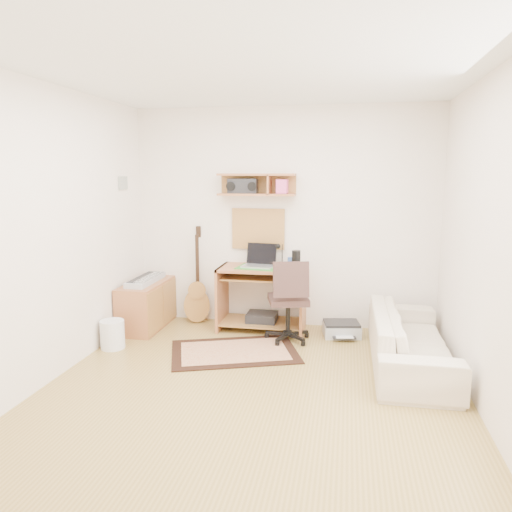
% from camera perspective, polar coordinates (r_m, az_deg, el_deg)
% --- Properties ---
extents(floor, '(3.60, 4.00, 0.01)m').
position_cam_1_polar(floor, '(4.19, -0.71, -16.21)').
color(floor, '#A48544').
rests_on(floor, ground).
extents(ceiling, '(3.60, 4.00, 0.01)m').
position_cam_1_polar(ceiling, '(3.85, -0.80, 21.37)').
color(ceiling, white).
rests_on(ceiling, ground).
extents(back_wall, '(3.60, 0.01, 2.60)m').
position_cam_1_polar(back_wall, '(5.77, 3.25, 4.48)').
color(back_wall, white).
rests_on(back_wall, ground).
extents(left_wall, '(0.01, 4.00, 2.60)m').
position_cam_1_polar(left_wall, '(4.52, -23.78, 2.19)').
color(left_wall, white).
rests_on(left_wall, ground).
extents(right_wall, '(0.01, 4.00, 2.60)m').
position_cam_1_polar(right_wall, '(3.87, 26.41, 0.86)').
color(right_wall, white).
rests_on(right_wall, ground).
extents(wall_shelf, '(0.90, 0.25, 0.26)m').
position_cam_1_polar(wall_shelf, '(5.67, 0.08, 8.45)').
color(wall_shelf, '#AE683D').
rests_on(wall_shelf, back_wall).
extents(cork_board, '(0.64, 0.03, 0.49)m').
position_cam_1_polar(cork_board, '(5.81, 0.27, 3.23)').
color(cork_board, tan).
rests_on(cork_board, back_wall).
extents(wall_photo, '(0.02, 0.20, 0.15)m').
position_cam_1_polar(wall_photo, '(5.78, -15.45, 8.32)').
color(wall_photo, '#4C8CBF').
rests_on(wall_photo, left_wall).
extents(desk, '(1.00, 0.55, 0.75)m').
position_cam_1_polar(desk, '(5.69, 0.71, -5.05)').
color(desk, '#AE683D').
rests_on(desk, floor).
extents(laptop, '(0.40, 0.40, 0.27)m').
position_cam_1_polar(laptop, '(5.57, 0.29, 0.01)').
color(laptop, silver).
rests_on(laptop, desk).
extents(speaker, '(0.10, 0.10, 0.22)m').
position_cam_1_polar(speaker, '(5.48, 4.77, -0.47)').
color(speaker, black).
rests_on(speaker, desk).
extents(desk_lamp, '(0.09, 0.09, 0.27)m').
position_cam_1_polar(desk_lamp, '(5.69, 3.11, 0.15)').
color(desk_lamp, black).
rests_on(desk_lamp, desk).
extents(pencil_cup, '(0.08, 0.08, 0.11)m').
position_cam_1_polar(pencil_cup, '(5.65, 4.14, -0.72)').
color(pencil_cup, '#385CAA').
rests_on(pencil_cup, desk).
extents(boombox, '(0.34, 0.16, 0.18)m').
position_cam_1_polar(boombox, '(5.70, -1.57, 8.25)').
color(boombox, black).
rests_on(boombox, wall_shelf).
extents(rug, '(1.49, 1.24, 0.02)m').
position_cam_1_polar(rug, '(5.10, -2.57, -11.21)').
color(rug, beige).
rests_on(rug, floor).
extents(task_chair, '(0.58, 0.58, 0.93)m').
position_cam_1_polar(task_chair, '(5.31, 3.82, -5.16)').
color(task_chair, '#372420').
rests_on(task_chair, floor).
extents(cabinet, '(0.40, 0.90, 0.55)m').
position_cam_1_polar(cabinet, '(5.95, -12.80, -5.65)').
color(cabinet, '#AE683D').
rests_on(cabinet, floor).
extents(music_keyboard, '(0.22, 0.71, 0.06)m').
position_cam_1_polar(music_keyboard, '(5.87, -12.91, -2.77)').
color(music_keyboard, '#B2B5BA').
rests_on(music_keyboard, cabinet).
extents(guitar, '(0.37, 0.29, 1.20)m').
position_cam_1_polar(guitar, '(5.97, -7.09, -2.22)').
color(guitar, '#B27B36').
rests_on(guitar, floor).
extents(waste_basket, '(0.32, 0.32, 0.30)m').
position_cam_1_polar(waste_basket, '(5.37, -16.62, -8.87)').
color(waste_basket, white).
rests_on(waste_basket, floor).
extents(printer, '(0.45, 0.38, 0.15)m').
position_cam_1_polar(printer, '(5.63, 10.07, -8.44)').
color(printer, '#A5A8AA').
rests_on(printer, floor).
extents(sofa, '(0.52, 1.79, 0.70)m').
position_cam_1_polar(sofa, '(4.89, 17.81, -8.36)').
color(sofa, beige).
rests_on(sofa, floor).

